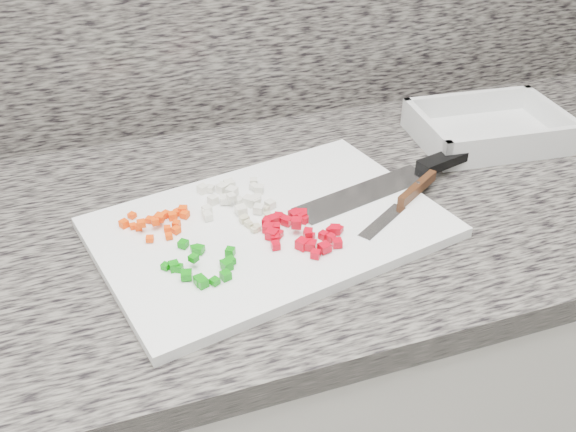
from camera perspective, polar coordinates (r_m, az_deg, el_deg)
name	(u,v)px	position (r m, az deg, el deg)	size (l,w,h in m)	color
cabinet	(236,425)	(1.27, -4.62, -18.00)	(3.92, 0.62, 0.86)	silver
countertop	(223,228)	(0.95, -5.83, -1.08)	(3.96, 0.64, 0.04)	#656059
cutting_board	(270,227)	(0.90, -1.62, -1.03)	(0.47, 0.31, 0.02)	white
carrot_pile	(161,220)	(0.91, -11.26, -0.38)	(0.10, 0.08, 0.02)	#FC4205
onion_pile	(236,198)	(0.94, -4.64, 1.63)	(0.11, 0.10, 0.02)	silver
green_pepper_pile	(202,266)	(0.82, -7.61, -4.39)	(0.10, 0.10, 0.02)	#0B7E0C
red_pepper_pile	(298,230)	(0.87, 0.88, -1.26)	(0.11, 0.11, 0.02)	#BC0214
garlic_pile	(255,221)	(0.90, -2.91, -0.42)	(0.06, 0.05, 0.01)	beige
chef_knife	(426,168)	(1.04, 12.18, 4.18)	(0.38, 0.13, 0.02)	white
paring_knife	(409,196)	(0.96, 10.69, 1.73)	(0.18, 0.12, 0.02)	white
tray	(488,130)	(1.20, 17.38, 7.29)	(0.27, 0.21, 0.05)	silver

